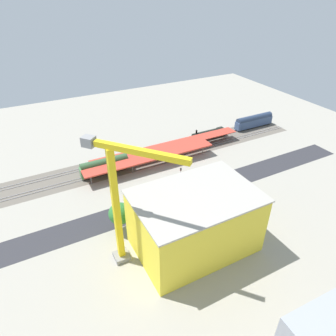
{
  "coord_description": "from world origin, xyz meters",
  "views": [
    {
      "loc": [
        38.57,
        68.68,
        56.84
      ],
      "look_at": [
        2.46,
        -0.73,
        7.77
      ],
      "focal_mm": 32.13,
      "sensor_mm": 36.0,
      "label": 1
    }
  ],
  "objects_px": {
    "street_tree_1": "(164,202)",
    "traffic_light": "(181,175)",
    "parked_car_2": "(175,189)",
    "box_truck_0": "(194,199)",
    "parked_car_0": "(213,175)",
    "tower_crane": "(120,199)",
    "construction_building": "(195,222)",
    "platform_canopy_near": "(151,157)",
    "freight_coach_far": "(105,166)",
    "street_tree_3": "(215,182)",
    "locomotive": "(210,134)",
    "platform_canopy_far": "(169,145)",
    "parked_car_3": "(155,195)",
    "parked_car_4": "(131,202)",
    "street_tree_0": "(191,193)",
    "street_tree_2": "(120,214)",
    "passenger_coach": "(254,121)",
    "parked_car_1": "(195,182)"
  },
  "relations": [
    {
      "from": "platform_canopy_near",
      "to": "traffic_light",
      "type": "xyz_separation_m",
      "value": [
        -3.25,
        15.11,
        0.53
      ]
    },
    {
      "from": "parked_car_0",
      "to": "parked_car_4",
      "type": "height_order",
      "value": "parked_car_4"
    },
    {
      "from": "parked_car_2",
      "to": "box_truck_0",
      "type": "bearing_deg",
      "value": 102.03
    },
    {
      "from": "street_tree_3",
      "to": "street_tree_2",
      "type": "bearing_deg",
      "value": 1.88
    },
    {
      "from": "platform_canopy_near",
      "to": "construction_building",
      "type": "relative_size",
      "value": 1.72
    },
    {
      "from": "street_tree_1",
      "to": "traffic_light",
      "type": "height_order",
      "value": "street_tree_1"
    },
    {
      "from": "parked_car_3",
      "to": "tower_crane",
      "type": "relative_size",
      "value": 0.14
    },
    {
      "from": "parked_car_0",
      "to": "traffic_light",
      "type": "relative_size",
      "value": 0.61
    },
    {
      "from": "parked_car_0",
      "to": "traffic_light",
      "type": "distance_m",
      "value": 13.08
    },
    {
      "from": "passenger_coach",
      "to": "construction_building",
      "type": "xyz_separation_m",
      "value": [
        61.65,
        48.5,
        4.55
      ]
    },
    {
      "from": "street_tree_2",
      "to": "street_tree_3",
      "type": "distance_m",
      "value": 30.46
    },
    {
      "from": "platform_canopy_far",
      "to": "parked_car_0",
      "type": "xyz_separation_m",
      "value": [
        -5.7,
        21.39,
        -2.93
      ]
    },
    {
      "from": "parked_car_3",
      "to": "parked_car_2",
      "type": "bearing_deg",
      "value": 179.2
    },
    {
      "from": "parked_car_0",
      "to": "street_tree_2",
      "type": "relative_size",
      "value": 0.51
    },
    {
      "from": "construction_building",
      "to": "box_truck_0",
      "type": "distance_m",
      "value": 17.2
    },
    {
      "from": "street_tree_0",
      "to": "freight_coach_far",
      "type": "bearing_deg",
      "value": -60.27
    },
    {
      "from": "passenger_coach",
      "to": "parked_car_0",
      "type": "height_order",
      "value": "passenger_coach"
    },
    {
      "from": "parked_car_4",
      "to": "parked_car_1",
      "type": "bearing_deg",
      "value": -179.94
    },
    {
      "from": "street_tree_3",
      "to": "locomotive",
      "type": "bearing_deg",
      "value": -122.61
    },
    {
      "from": "freight_coach_far",
      "to": "parked_car_0",
      "type": "relative_size",
      "value": 3.87
    },
    {
      "from": "locomotive",
      "to": "street_tree_0",
      "type": "distance_m",
      "value": 47.0
    },
    {
      "from": "parked_car_0",
      "to": "tower_crane",
      "type": "relative_size",
      "value": 0.14
    },
    {
      "from": "passenger_coach",
      "to": "street_tree_3",
      "type": "xyz_separation_m",
      "value": [
        45.57,
        34.19,
        2.33
      ]
    },
    {
      "from": "tower_crane",
      "to": "street_tree_2",
      "type": "bearing_deg",
      "value": -103.05
    },
    {
      "from": "parked_car_3",
      "to": "street_tree_3",
      "type": "relative_size",
      "value": 0.55
    },
    {
      "from": "parked_car_0",
      "to": "tower_crane",
      "type": "distance_m",
      "value": 46.68
    },
    {
      "from": "locomotive",
      "to": "traffic_light",
      "type": "bearing_deg",
      "value": 41.52
    },
    {
      "from": "box_truck_0",
      "to": "platform_canopy_far",
      "type": "bearing_deg",
      "value": -104.03
    },
    {
      "from": "parked_car_0",
      "to": "parked_car_1",
      "type": "height_order",
      "value": "parked_car_1"
    },
    {
      "from": "parked_car_2",
      "to": "street_tree_1",
      "type": "xyz_separation_m",
      "value": [
        8.16,
        8.74,
        3.9
      ]
    },
    {
      "from": "tower_crane",
      "to": "street_tree_3",
      "type": "height_order",
      "value": "tower_crane"
    },
    {
      "from": "tower_crane",
      "to": "street_tree_1",
      "type": "bearing_deg",
      "value": -146.65
    },
    {
      "from": "platform_canopy_near",
      "to": "platform_canopy_far",
      "type": "distance_m",
      "value": 11.71
    },
    {
      "from": "platform_canopy_near",
      "to": "freight_coach_far",
      "type": "distance_m",
      "value": 16.29
    },
    {
      "from": "street_tree_0",
      "to": "street_tree_1",
      "type": "bearing_deg",
      "value": 0.09
    },
    {
      "from": "parked_car_4",
      "to": "street_tree_0",
      "type": "height_order",
      "value": "street_tree_0"
    },
    {
      "from": "platform_canopy_near",
      "to": "parked_car_3",
      "type": "height_order",
      "value": "platform_canopy_near"
    },
    {
      "from": "platform_canopy_far",
      "to": "passenger_coach",
      "type": "distance_m",
      "value": 45.7
    },
    {
      "from": "platform_canopy_far",
      "to": "tower_crane",
      "type": "distance_m",
      "value": 54.59
    },
    {
      "from": "locomotive",
      "to": "parked_car_2",
      "type": "xyz_separation_m",
      "value": [
        31.22,
        26.5,
        -0.98
      ]
    },
    {
      "from": "traffic_light",
      "to": "parked_car_2",
      "type": "bearing_deg",
      "value": 24.34
    },
    {
      "from": "street_tree_0",
      "to": "street_tree_3",
      "type": "height_order",
      "value": "street_tree_3"
    },
    {
      "from": "traffic_light",
      "to": "street_tree_2",
      "type": "bearing_deg",
      "value": 22.61
    },
    {
      "from": "freight_coach_far",
      "to": "street_tree_2",
      "type": "bearing_deg",
      "value": 80.72
    },
    {
      "from": "parked_car_4",
      "to": "street_tree_1",
      "type": "bearing_deg",
      "value": 125.42
    },
    {
      "from": "construction_building",
      "to": "street_tree_1",
      "type": "distance_m",
      "value": 13.66
    },
    {
      "from": "parked_car_4",
      "to": "street_tree_2",
      "type": "height_order",
      "value": "street_tree_2"
    },
    {
      "from": "passenger_coach",
      "to": "box_truck_0",
      "type": "bearing_deg",
      "value": 33.18
    },
    {
      "from": "parked_car_0",
      "to": "street_tree_3",
      "type": "bearing_deg",
      "value": 56.32
    },
    {
      "from": "traffic_light",
      "to": "freight_coach_far",
      "type": "bearing_deg",
      "value": -45.27
    }
  ]
}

